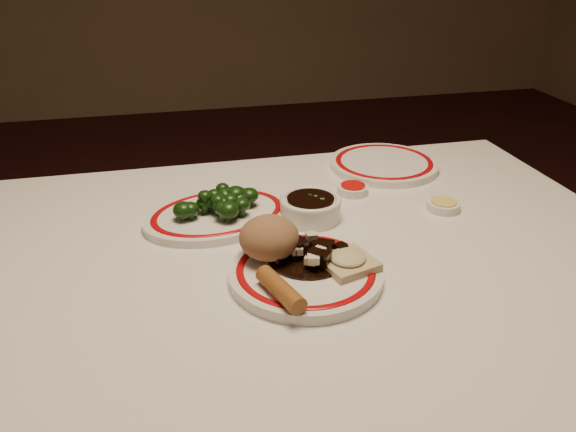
# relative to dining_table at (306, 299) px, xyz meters

# --- Properties ---
(dining_table) EXTENTS (1.20, 0.90, 0.75)m
(dining_table) POSITION_rel_dining_table_xyz_m (0.00, 0.00, 0.00)
(dining_table) COLOR white
(dining_table) RESTS_ON ground
(main_plate) EXTENTS (0.29, 0.29, 0.02)m
(main_plate) POSITION_rel_dining_table_xyz_m (-0.02, -0.07, 0.10)
(main_plate) COLOR white
(main_plate) RESTS_ON dining_table
(rice_mound) EXTENTS (0.10, 0.10, 0.07)m
(rice_mound) POSITION_rel_dining_table_xyz_m (-0.07, -0.02, 0.14)
(rice_mound) COLOR #926645
(rice_mound) RESTS_ON main_plate
(spring_roll) EXTENTS (0.06, 0.10, 0.03)m
(spring_roll) POSITION_rel_dining_table_xyz_m (-0.08, -0.14, 0.12)
(spring_roll) COLOR #965824
(spring_roll) RESTS_ON main_plate
(fried_wonton) EXTENTS (0.10, 0.10, 0.02)m
(fried_wonton) POSITION_rel_dining_table_xyz_m (0.04, -0.08, 0.12)
(fried_wonton) COLOR #C5B78B
(fried_wonton) RESTS_ON main_plate
(stirfry_heap) EXTENTS (0.13, 0.13, 0.03)m
(stirfry_heap) POSITION_rel_dining_table_xyz_m (-0.01, -0.05, 0.12)
(stirfry_heap) COLOR black
(stirfry_heap) RESTS_ON main_plate
(broccoli_plate) EXTENTS (0.32, 0.30, 0.02)m
(broccoli_plate) POSITION_rel_dining_table_xyz_m (-0.13, 0.16, 0.10)
(broccoli_plate) COLOR white
(broccoli_plate) RESTS_ON dining_table
(broccoli_pile) EXTENTS (0.16, 0.11, 0.05)m
(broccoli_pile) POSITION_rel_dining_table_xyz_m (-0.12, 0.16, 0.13)
(broccoli_pile) COLOR #23471C
(broccoli_pile) RESTS_ON broccoli_plate
(soy_bowl) EXTENTS (0.11, 0.11, 0.04)m
(soy_bowl) POSITION_rel_dining_table_xyz_m (0.04, 0.12, 0.11)
(soy_bowl) COLOR white
(soy_bowl) RESTS_ON dining_table
(sweet_sour_dish) EXTENTS (0.06, 0.06, 0.02)m
(sweet_sour_dish) POSITION_rel_dining_table_xyz_m (0.15, 0.21, 0.10)
(sweet_sour_dish) COLOR white
(sweet_sour_dish) RESTS_ON dining_table
(mustard_dish) EXTENTS (0.06, 0.06, 0.02)m
(mustard_dish) POSITION_rel_dining_table_xyz_m (0.30, 0.10, 0.10)
(mustard_dish) COLOR white
(mustard_dish) RESTS_ON dining_table
(far_plate) EXTENTS (0.30, 0.30, 0.02)m
(far_plate) POSITION_rel_dining_table_xyz_m (0.27, 0.33, 0.10)
(far_plate) COLOR white
(far_plate) RESTS_ON dining_table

